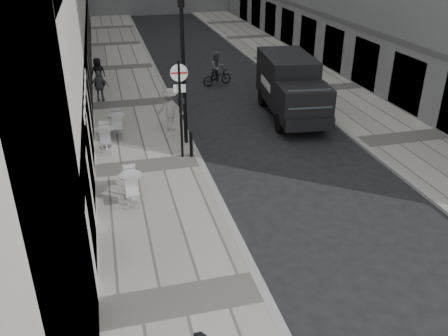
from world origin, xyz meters
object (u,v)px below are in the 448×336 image
Objects in this scene: lamppost at (183,67)px; panel_van at (291,84)px; cyclist at (217,72)px; sign_post at (180,97)px.

lamppost is 0.94× the size of panel_van.
cyclist is (-2.20, 5.98, -0.82)m from panel_van.
lamppost is at bearing -151.09° from panel_van.
lamppost is 9.30m from cyclist.
lamppost is at bearing 80.19° from sign_post.
sign_post is 10.50m from cyclist.
sign_post is 0.65× the size of lamppost.
cyclist is (3.75, 9.64, -1.80)m from sign_post.
panel_van is (5.95, 3.66, -0.98)m from sign_post.
sign_post is 0.62× the size of panel_van.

